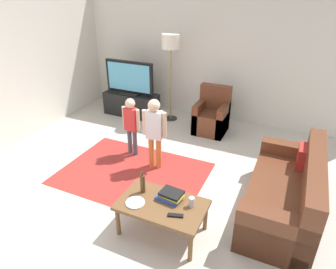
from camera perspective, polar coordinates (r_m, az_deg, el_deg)
ground at (r=4.31m, az=-3.41°, el=-11.08°), size 7.80×7.80×0.00m
wall_back at (r=6.31m, az=9.47°, el=14.89°), size 6.00×0.12×2.70m
area_rug at (r=4.71m, az=-6.77°, el=-7.36°), size 2.20×1.60×0.01m
tv_stand at (r=6.66m, az=-7.00°, el=5.75°), size 1.20×0.44×0.50m
tv at (r=6.45m, az=-7.41°, el=10.68°), size 1.10×0.28×0.71m
couch at (r=4.09m, az=22.13°, el=-10.72°), size 0.80×1.80×0.86m
armchair at (r=5.91m, az=8.41°, el=3.33°), size 0.60×0.60×0.90m
floor_lamp at (r=6.03m, az=0.56°, el=16.55°), size 0.36×0.36×1.78m
child_near_tv at (r=4.94m, az=-7.07°, el=2.44°), size 0.34×0.16×1.01m
child_center at (r=4.51m, az=-2.61°, el=1.26°), size 0.38×0.19×1.15m
coffee_table at (r=3.50m, az=-1.16°, el=-13.72°), size 1.00×0.60×0.42m
book_stack at (r=3.50m, az=0.47°, el=-11.63°), size 0.31×0.23×0.10m
bottle at (r=3.58m, az=-4.87°, el=-9.32°), size 0.06×0.06×0.29m
tv_remote at (r=3.31m, az=1.45°, el=-15.23°), size 0.18×0.10×0.02m
soda_can at (r=3.41m, az=4.55°, el=-12.77°), size 0.07×0.07×0.12m
plate at (r=3.49m, az=-6.29°, el=-12.85°), size 0.22×0.22×0.02m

